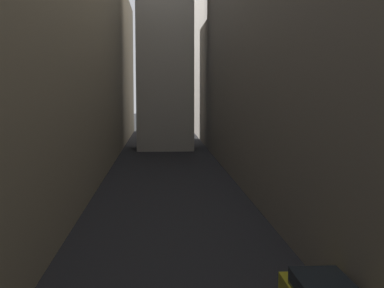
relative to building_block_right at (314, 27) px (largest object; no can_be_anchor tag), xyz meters
name	(u,v)px	position (x,y,z in m)	size (l,w,h in m)	color
ground_plane	(169,185)	(-12.04, -2.00, -12.71)	(264.00, 264.00, 0.00)	black
building_block_left	(33,47)	(-22.84, 0.00, -1.71)	(10.61, 108.00, 22.01)	gray
building_block_right	(314,27)	(0.00, 0.00, 0.00)	(13.08, 108.00, 25.43)	#60594F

